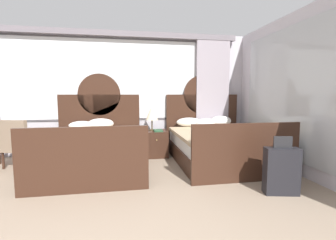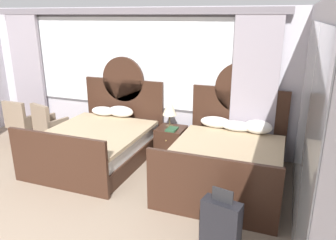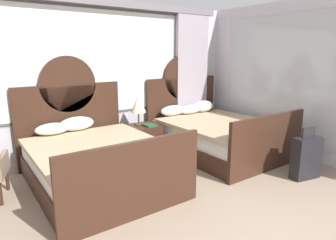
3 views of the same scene
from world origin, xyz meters
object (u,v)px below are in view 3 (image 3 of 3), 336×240
at_px(bed_near_mirror, 215,133).
at_px(bed_near_window, 95,159).
at_px(book_on_nightstand, 149,125).
at_px(suitcase_on_floor, 306,158).
at_px(table_lamp_on_nightstand, 138,104).
at_px(nightstand_between_beds, 144,140).

bearing_deg(bed_near_mirror, bed_near_window, -179.76).
distance_m(book_on_nightstand, suitcase_on_floor, 2.56).
relative_size(bed_near_window, book_on_nightstand, 8.48).
bearing_deg(bed_near_window, book_on_nightstand, 23.68).
distance_m(bed_near_window, bed_near_mirror, 2.34).
bearing_deg(suitcase_on_floor, table_lamp_on_nightstand, 122.21).
bearing_deg(bed_near_mirror, suitcase_on_floor, -81.49).
height_order(nightstand_between_beds, book_on_nightstand, book_on_nightstand).
relative_size(nightstand_between_beds, book_on_nightstand, 2.13).
height_order(bed_near_window, table_lamp_on_nightstand, bed_near_window).
bearing_deg(nightstand_between_beds, book_on_nightstand, -62.73).
distance_m(bed_near_window, nightstand_between_beds, 1.33).
relative_size(nightstand_between_beds, suitcase_on_floor, 0.71).
distance_m(bed_near_window, table_lamp_on_nightstand, 1.44).
distance_m(table_lamp_on_nightstand, suitcase_on_floor, 2.82).
relative_size(bed_near_window, bed_near_mirror, 1.00).
distance_m(bed_near_mirror, table_lamp_on_nightstand, 1.52).
xyz_separation_m(table_lamp_on_nightstand, suitcase_on_floor, (1.47, -2.33, -0.61)).
xyz_separation_m(nightstand_between_beds, suitcase_on_floor, (1.41, -2.26, 0.04)).
bearing_deg(bed_near_window, table_lamp_on_nightstand, 32.53).
height_order(bed_near_mirror, table_lamp_on_nightstand, bed_near_mirror).
bearing_deg(suitcase_on_floor, bed_near_mirror, 98.51).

